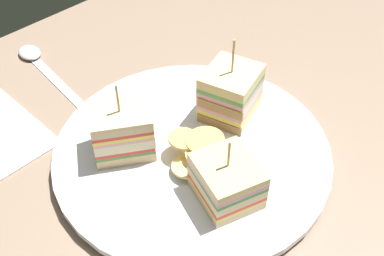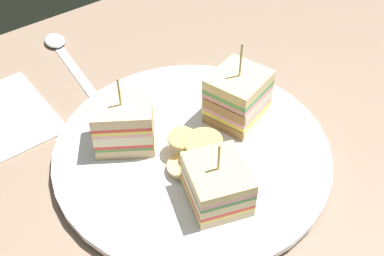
{
  "view_description": "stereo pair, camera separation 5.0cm",
  "coord_description": "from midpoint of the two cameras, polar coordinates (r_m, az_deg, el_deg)",
  "views": [
    {
      "loc": [
        -25.25,
        -25.15,
        38.92
      ],
      "look_at": [
        0.0,
        0.0,
        4.47
      ],
      "focal_mm": 44.72,
      "sensor_mm": 36.0,
      "label": 1
    },
    {
      "loc": [
        -21.52,
        -28.41,
        38.92
      ],
      "look_at": [
        0.0,
        0.0,
        4.47
      ],
      "focal_mm": 44.72,
      "sensor_mm": 36.0,
      "label": 2
    }
  ],
  "objects": [
    {
      "name": "plate",
      "position": [
        0.52,
        2.72,
        -2.97
      ],
      "size": [
        29.95,
        29.95,
        1.47
      ],
      "color": "white",
      "rests_on": "ground_plane"
    },
    {
      "name": "chip_pile",
      "position": [
        0.49,
        2.96,
        -3.23
      ],
      "size": [
        7.3,
        7.21,
        3.0
      ],
      "color": "#EAD97B",
      "rests_on": "plate"
    },
    {
      "name": "sandwich_wedge_2",
      "position": [
        0.5,
        -5.34,
        0.28
      ],
      "size": [
        7.82,
        7.41,
        8.87
      ],
      "rotation": [
        0.0,
        0.0,
        11.99
      ],
      "color": "#DCB681",
      "rests_on": "plate"
    },
    {
      "name": "sandwich_wedge_0",
      "position": [
        0.46,
        6.13,
        -6.82
      ],
      "size": [
        7.12,
        7.62,
        7.51
      ],
      "rotation": [
        0.0,
        0.0,
        7.52
      ],
      "color": "#DEBE8B",
      "rests_on": "plate"
    },
    {
      "name": "ground_plane",
      "position": [
        0.53,
        2.66,
        -4.28
      ],
      "size": [
        100.84,
        72.79,
        1.8
      ],
      "primitive_type": "cube",
      "color": "#89705D"
    },
    {
      "name": "spoon",
      "position": [
        0.7,
        -13.51,
        9.15
      ],
      "size": [
        3.47,
        16.27,
        1.0
      ],
      "rotation": [
        0.0,
        0.0,
        1.48
      ],
      "color": "silver",
      "rests_on": "ground_plane"
    },
    {
      "name": "sandwich_wedge_1",
      "position": [
        0.54,
        8.07,
        3.59
      ],
      "size": [
        7.52,
        7.08,
        9.94
      ],
      "rotation": [
        0.0,
        0.0,
        9.72
      ],
      "color": "beige",
      "rests_on": "plate"
    }
  ]
}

